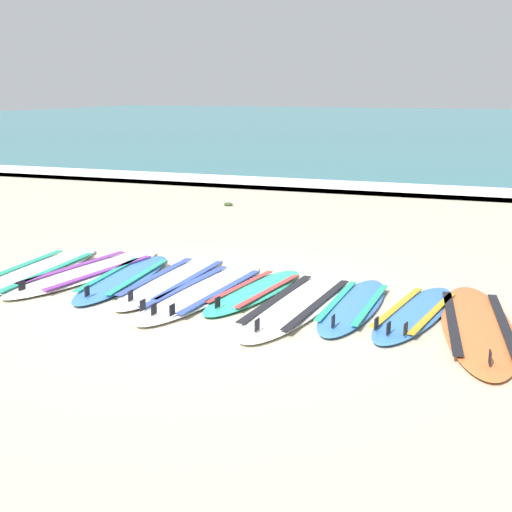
# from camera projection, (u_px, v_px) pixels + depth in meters

# --- Properties ---
(ground_plane) EXTENTS (80.00, 80.00, 0.00)m
(ground_plane) POSITION_uv_depth(u_px,v_px,m) (202.00, 299.00, 7.21)
(ground_plane) COLOR #B7AD93
(sea) EXTENTS (80.00, 60.00, 0.10)m
(sea) POSITION_uv_depth(u_px,v_px,m) (448.00, 123.00, 41.63)
(sea) COLOR teal
(sea) RESTS_ON ground
(wave_foam_strip) EXTENTS (80.00, 1.34, 0.11)m
(wave_foam_strip) POSITION_uv_depth(u_px,v_px,m) (355.00, 188.00, 14.81)
(wave_foam_strip) COLOR white
(wave_foam_strip) RESTS_ON ground
(surfboard_0) EXTENTS (0.70, 2.60, 0.18)m
(surfboard_0) POSITION_uv_depth(u_px,v_px,m) (33.00, 272.00, 8.11)
(surfboard_0) COLOR white
(surfboard_0) RESTS_ON ground
(surfboard_1) EXTENTS (1.11, 2.59, 0.18)m
(surfboard_1) POSITION_uv_depth(u_px,v_px,m) (87.00, 272.00, 8.10)
(surfboard_1) COLOR silver
(surfboard_1) RESTS_ON ground
(surfboard_2) EXTENTS (0.69, 2.20, 0.18)m
(surfboard_2) POSITION_uv_depth(u_px,v_px,m) (124.00, 278.00, 7.86)
(surfboard_2) COLOR #3875CC
(surfboard_2) RESTS_ON ground
(surfboard_3) EXTENTS (0.66, 2.41, 0.18)m
(surfboard_3) POSITION_uv_depth(u_px,v_px,m) (173.00, 280.00, 7.76)
(surfboard_3) COLOR white
(surfboard_3) RESTS_ON ground
(surfboard_4) EXTENTS (0.88, 2.54, 0.18)m
(surfboard_4) POSITION_uv_depth(u_px,v_px,m) (204.00, 291.00, 7.35)
(surfboard_4) COLOR silver
(surfboard_4) RESTS_ON ground
(surfboard_5) EXTENTS (0.81, 2.00, 0.18)m
(surfboard_5) POSITION_uv_depth(u_px,v_px,m) (255.00, 291.00, 7.34)
(surfboard_5) COLOR #2DB793
(surfboard_5) RESTS_ON ground
(surfboard_6) EXTENTS (0.88, 2.57, 0.18)m
(surfboard_6) POSITION_uv_depth(u_px,v_px,m) (297.00, 304.00, 6.92)
(surfboard_6) COLOR white
(surfboard_6) RESTS_ON ground
(surfboard_7) EXTENTS (0.59, 2.01, 0.18)m
(surfboard_7) POSITION_uv_depth(u_px,v_px,m) (353.00, 305.00, 6.87)
(surfboard_7) COLOR #3875CC
(surfboard_7) RESTS_ON ground
(surfboard_8) EXTENTS (0.87, 2.06, 0.18)m
(surfboard_8) POSITION_uv_depth(u_px,v_px,m) (415.00, 313.00, 6.64)
(surfboard_8) COLOR #3875CC
(surfboard_8) RESTS_ON ground
(surfboard_9) EXTENTS (0.95, 2.63, 0.18)m
(surfboard_9) POSITION_uv_depth(u_px,v_px,m) (477.00, 326.00, 6.28)
(surfboard_9) COLOR orange
(surfboard_9) RESTS_ON ground
(seaweed_clump_near_shoreline) EXTENTS (0.18, 0.14, 0.06)m
(seaweed_clump_near_shoreline) POSITION_uv_depth(u_px,v_px,m) (228.00, 204.00, 12.86)
(seaweed_clump_near_shoreline) COLOR #384723
(seaweed_clump_near_shoreline) RESTS_ON ground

